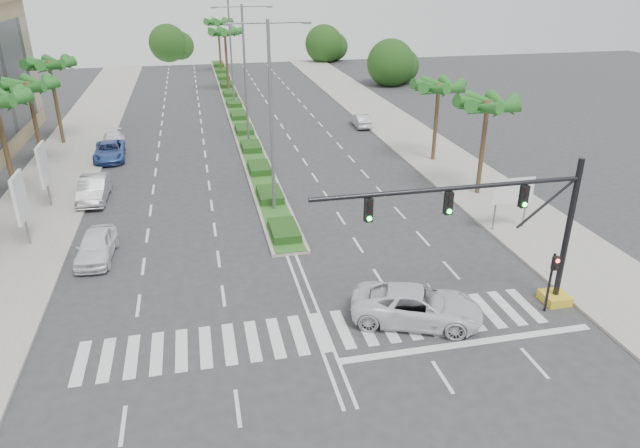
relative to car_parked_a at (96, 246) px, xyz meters
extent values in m
plane|color=#333335|center=(10.49, -9.50, -0.77)|extent=(160.00, 160.00, 0.00)
cube|color=gray|center=(25.69, 10.50, -0.70)|extent=(6.00, 120.00, 0.15)
cube|color=gray|center=(-4.71, 10.50, -0.70)|extent=(6.00, 120.00, 0.15)
cube|color=gray|center=(10.49, 35.50, -0.67)|extent=(2.20, 75.00, 0.20)
cube|color=#2B6322|center=(10.49, 35.50, -0.55)|extent=(1.80, 75.00, 0.04)
cube|color=gold|center=(21.99, -9.50, -0.55)|extent=(1.20, 1.20, 0.45)
cylinder|color=black|center=(21.99, -9.50, 2.93)|extent=(0.28, 0.28, 7.00)
cylinder|color=black|center=(15.99, -9.50, 5.53)|extent=(12.00, 0.20, 0.20)
cylinder|color=black|center=(20.59, -9.50, 4.43)|extent=(2.53, 0.12, 2.15)
cube|color=black|center=(19.49, -9.50, 4.88)|extent=(0.32, 0.24, 1.00)
cylinder|color=#19E533|center=(19.49, -9.64, 4.56)|extent=(0.20, 0.06, 0.20)
cube|color=black|center=(15.99, -9.50, 4.88)|extent=(0.32, 0.24, 1.00)
cylinder|color=#19E533|center=(15.99, -9.64, 4.56)|extent=(0.20, 0.06, 0.20)
cube|color=black|center=(12.49, -9.50, 4.88)|extent=(0.32, 0.24, 1.00)
cylinder|color=#19E533|center=(12.49, -9.64, 4.56)|extent=(0.20, 0.06, 0.20)
cylinder|color=black|center=(21.09, -10.10, 0.73)|extent=(0.12, 0.12, 3.00)
cube|color=black|center=(21.09, -10.25, 1.83)|extent=(0.28, 0.22, 0.65)
cylinder|color=red|center=(21.09, -10.38, 2.01)|extent=(0.18, 0.05, 0.18)
cylinder|color=slate|center=(22.99, -1.50, 0.63)|extent=(0.10, 0.10, 2.80)
cylinder|color=slate|center=(24.99, -1.50, 0.63)|extent=(0.10, 0.10, 2.80)
cube|color=#0C6638|center=(23.99, -1.50, 1.83)|extent=(2.60, 0.08, 1.50)
cube|color=white|center=(23.99, -1.55, 1.83)|extent=(2.70, 0.02, 1.60)
cylinder|color=slate|center=(-4.01, 2.50, 0.63)|extent=(0.12, 0.12, 2.80)
cube|color=white|center=(-4.01, 2.50, 2.23)|extent=(0.18, 2.10, 2.70)
cube|color=#D8594C|center=(-4.01, 2.50, 2.23)|extent=(0.12, 2.00, 2.60)
cylinder|color=slate|center=(-4.01, 8.50, 0.63)|extent=(0.12, 0.12, 2.80)
cube|color=white|center=(-4.01, 8.50, 2.23)|extent=(0.18, 2.10, 2.70)
cube|color=#D8594C|center=(-4.01, 8.50, 2.23)|extent=(0.12, 2.00, 2.60)
cylinder|color=brown|center=(-6.01, 8.50, 2.93)|extent=(0.32, 0.32, 7.40)
cone|color=#1E6120|center=(-4.91, 8.50, 6.43)|extent=(0.90, 3.62, 1.50)
cone|color=#1E6120|center=(-5.32, 9.36, 6.43)|extent=(3.39, 2.96, 1.50)
cone|color=#1E6120|center=(-5.32, 7.64, 6.43)|extent=(3.39, 2.96, 1.50)
cylinder|color=brown|center=(-6.01, 16.50, 2.63)|extent=(0.32, 0.32, 6.80)
sphere|color=brown|center=(-6.01, 16.50, 5.93)|extent=(0.70, 0.70, 0.70)
cone|color=#1E6120|center=(-4.91, 16.50, 5.83)|extent=(0.90, 3.62, 1.50)
cone|color=#1E6120|center=(-5.32, 17.36, 5.83)|extent=(3.39, 2.96, 1.50)
cone|color=#1E6120|center=(-6.25, 17.57, 5.83)|extent=(3.73, 1.68, 1.50)
cone|color=#1E6120|center=(-7.00, 16.98, 5.83)|extent=(2.38, 3.65, 1.50)
cone|color=#1E6120|center=(-7.00, 16.02, 5.83)|extent=(2.38, 3.65, 1.50)
cone|color=#1E6120|center=(-6.25, 15.43, 5.83)|extent=(3.73, 1.68, 1.50)
cone|color=#1E6120|center=(-5.32, 15.64, 5.83)|extent=(3.39, 2.96, 1.50)
cylinder|color=brown|center=(-6.01, 24.50, 2.83)|extent=(0.32, 0.32, 7.20)
sphere|color=brown|center=(-6.01, 24.50, 6.33)|extent=(0.70, 0.70, 0.70)
cone|color=#1E6120|center=(-4.91, 24.50, 6.23)|extent=(0.90, 3.62, 1.50)
cone|color=#1E6120|center=(-5.32, 25.36, 6.23)|extent=(3.39, 2.96, 1.50)
cone|color=#1E6120|center=(-6.25, 25.57, 6.23)|extent=(3.73, 1.68, 1.50)
cone|color=#1E6120|center=(-7.00, 24.98, 6.23)|extent=(2.38, 3.65, 1.50)
cone|color=#1E6120|center=(-7.00, 24.02, 6.23)|extent=(2.38, 3.65, 1.50)
cone|color=#1E6120|center=(-6.25, 23.43, 6.23)|extent=(3.73, 1.68, 1.50)
cone|color=#1E6120|center=(-5.32, 23.64, 6.23)|extent=(3.39, 2.96, 1.50)
cylinder|color=brown|center=(24.99, 4.50, 2.48)|extent=(0.32, 0.32, 6.50)
sphere|color=brown|center=(24.99, 4.50, 5.63)|extent=(0.70, 0.70, 0.70)
cone|color=#1E6120|center=(26.09, 4.50, 5.53)|extent=(0.90, 3.62, 1.50)
cone|color=#1E6120|center=(25.68, 5.36, 5.53)|extent=(3.39, 2.96, 1.50)
cone|color=#1E6120|center=(24.75, 5.57, 5.53)|extent=(3.73, 1.68, 1.50)
cone|color=#1E6120|center=(24.00, 4.98, 5.53)|extent=(2.38, 3.65, 1.50)
cone|color=#1E6120|center=(24.00, 4.02, 5.53)|extent=(2.38, 3.65, 1.50)
cone|color=#1E6120|center=(24.75, 3.43, 5.53)|extent=(3.73, 1.68, 1.50)
cone|color=#1E6120|center=(25.68, 3.64, 5.53)|extent=(3.39, 2.96, 1.50)
cylinder|color=brown|center=(24.99, 12.50, 2.33)|extent=(0.32, 0.32, 6.20)
sphere|color=brown|center=(24.99, 12.50, 5.33)|extent=(0.70, 0.70, 0.70)
cone|color=#1E6120|center=(26.09, 12.50, 5.23)|extent=(0.90, 3.62, 1.50)
cone|color=#1E6120|center=(25.68, 13.36, 5.23)|extent=(3.39, 2.96, 1.50)
cone|color=#1E6120|center=(24.75, 13.57, 5.23)|extent=(3.73, 1.68, 1.50)
cone|color=#1E6120|center=(24.00, 12.98, 5.23)|extent=(2.38, 3.65, 1.50)
cone|color=#1E6120|center=(24.00, 12.02, 5.23)|extent=(2.38, 3.65, 1.50)
cone|color=#1E6120|center=(24.75, 11.43, 5.23)|extent=(3.73, 1.68, 1.50)
cone|color=#1E6120|center=(25.68, 11.64, 5.23)|extent=(3.39, 2.96, 1.50)
cylinder|color=brown|center=(10.49, 45.50, 2.98)|extent=(0.32, 0.32, 7.50)
sphere|color=brown|center=(10.49, 45.50, 6.63)|extent=(0.70, 0.70, 0.70)
cone|color=#1E6120|center=(11.59, 45.50, 6.53)|extent=(0.90, 3.62, 1.50)
cone|color=#1E6120|center=(11.18, 46.36, 6.53)|extent=(3.39, 2.96, 1.50)
cone|color=#1E6120|center=(10.25, 46.57, 6.53)|extent=(3.73, 1.68, 1.50)
cone|color=#1E6120|center=(9.50, 45.98, 6.53)|extent=(2.38, 3.65, 1.50)
cone|color=#1E6120|center=(9.50, 45.02, 6.53)|extent=(2.38, 3.65, 1.50)
cone|color=#1E6120|center=(10.25, 44.43, 6.53)|extent=(3.73, 1.68, 1.50)
cone|color=#1E6120|center=(11.18, 44.64, 6.53)|extent=(3.39, 2.96, 1.50)
cylinder|color=brown|center=(10.49, 60.50, 2.98)|extent=(0.32, 0.32, 7.50)
sphere|color=brown|center=(10.49, 60.50, 6.63)|extent=(0.70, 0.70, 0.70)
cone|color=#1E6120|center=(11.59, 60.50, 6.53)|extent=(0.90, 3.62, 1.50)
cone|color=#1E6120|center=(11.18, 61.36, 6.53)|extent=(3.39, 2.96, 1.50)
cone|color=#1E6120|center=(10.25, 61.57, 6.53)|extent=(3.73, 1.68, 1.50)
cone|color=#1E6120|center=(9.50, 60.98, 6.53)|extent=(2.38, 3.65, 1.50)
cone|color=#1E6120|center=(9.50, 60.02, 6.53)|extent=(2.38, 3.65, 1.50)
cone|color=#1E6120|center=(10.25, 59.43, 6.53)|extent=(3.73, 1.68, 1.50)
cone|color=#1E6120|center=(11.18, 59.64, 6.53)|extent=(3.39, 2.96, 1.50)
cylinder|color=slate|center=(10.49, 4.50, 5.23)|extent=(0.20, 0.20, 12.00)
cylinder|color=slate|center=(9.29, 4.50, 11.03)|extent=(2.40, 0.10, 0.10)
cylinder|color=slate|center=(11.69, 4.50, 11.03)|extent=(2.40, 0.10, 0.10)
cube|color=slate|center=(8.19, 4.50, 10.98)|extent=(0.50, 0.25, 0.12)
cube|color=slate|center=(12.79, 4.50, 10.98)|extent=(0.50, 0.25, 0.12)
cylinder|color=slate|center=(10.49, 20.50, 5.23)|extent=(0.20, 0.20, 12.00)
cylinder|color=slate|center=(9.29, 20.50, 11.03)|extent=(2.40, 0.10, 0.10)
cylinder|color=slate|center=(11.69, 20.50, 11.03)|extent=(2.40, 0.10, 0.10)
cube|color=slate|center=(8.19, 20.50, 10.98)|extent=(0.50, 0.25, 0.12)
cube|color=slate|center=(12.79, 20.50, 10.98)|extent=(0.50, 0.25, 0.12)
cylinder|color=slate|center=(10.49, 36.50, 5.23)|extent=(0.20, 0.20, 12.00)
imported|color=white|center=(0.00, 0.00, 0.00)|extent=(2.07, 4.63, 1.55)
imported|color=#AAA9AE|center=(-1.31, 9.26, 0.05)|extent=(1.83, 5.02, 1.64)
imported|color=#314F97|center=(-1.31, 18.71, -0.05)|extent=(2.69, 5.36, 1.46)
imported|color=white|center=(-1.31, 22.05, -0.10)|extent=(2.46, 4.82, 1.34)
imported|color=silver|center=(14.90, -9.57, 0.04)|extent=(6.44, 4.71, 1.63)
imported|color=silver|center=(22.29, 24.62, -0.12)|extent=(1.57, 4.03, 1.31)
camera|label=1|loc=(5.91, -29.96, 13.84)|focal=32.00mm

